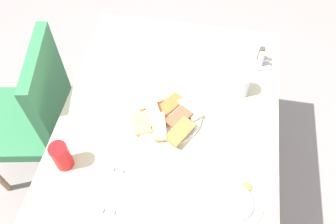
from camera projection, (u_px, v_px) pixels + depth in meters
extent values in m
plane|color=gray|center=(169.00, 186.00, 2.02)|extent=(6.00, 6.00, 0.00)
cube|color=beige|center=(169.00, 118.00, 1.43)|extent=(1.12, 0.88, 0.02)
cylinder|color=#4C435B|center=(250.00, 90.00, 1.97)|extent=(0.04, 0.04, 0.70)
cylinder|color=#4C435B|center=(120.00, 73.00, 2.04)|extent=(0.04, 0.04, 0.70)
cube|color=#307748|center=(26.00, 123.00, 1.78)|extent=(0.49, 0.49, 0.06)
cube|color=#307748|center=(48.00, 91.00, 1.57)|extent=(0.40, 0.12, 0.46)
cylinder|color=#947053|center=(13.00, 116.00, 2.07)|extent=(0.03, 0.03, 0.37)
cylinder|color=#947053|center=(77.00, 115.00, 2.07)|extent=(0.03, 0.03, 0.37)
cylinder|color=#947053|center=(67.00, 174.00, 1.85)|extent=(0.03, 0.03, 0.37)
cylinder|color=white|center=(166.00, 116.00, 1.41)|extent=(0.29, 0.29, 0.01)
cube|color=#CC5638|center=(179.00, 118.00, 1.38)|extent=(0.12, 0.11, 0.01)
cube|color=#E0D889|center=(153.00, 113.00, 1.38)|extent=(0.13, 0.09, 0.02)
cube|color=beige|center=(190.00, 109.00, 1.41)|extent=(0.12, 0.11, 0.01)
cube|color=orange|center=(169.00, 105.00, 1.43)|extent=(0.14, 0.12, 0.01)
cube|color=#EAA975|center=(151.00, 101.00, 1.44)|extent=(0.11, 0.13, 0.01)
cube|color=#EABA76|center=(159.00, 126.00, 1.35)|extent=(0.13, 0.08, 0.01)
cube|color=#E8A660|center=(142.00, 123.00, 1.37)|extent=(0.12, 0.10, 0.01)
cube|color=olive|center=(180.00, 132.00, 1.34)|extent=(0.14, 0.12, 0.01)
cylinder|color=white|center=(233.00, 202.00, 1.21)|extent=(0.21, 0.21, 0.01)
ellipsoid|color=white|center=(234.00, 200.00, 1.19)|extent=(0.19, 0.19, 0.05)
sphere|color=yellow|center=(247.00, 187.00, 1.22)|extent=(0.03, 0.03, 0.03)
cylinder|color=red|center=(61.00, 156.00, 1.25)|extent=(0.09, 0.09, 0.12)
cylinder|color=silver|center=(241.00, 84.00, 1.45)|extent=(0.07, 0.07, 0.10)
cube|color=white|center=(112.00, 190.00, 1.23)|extent=(0.15, 0.15, 0.00)
cube|color=silver|center=(117.00, 191.00, 1.23)|extent=(0.17, 0.02, 0.00)
cube|color=silver|center=(107.00, 189.00, 1.23)|extent=(0.18, 0.02, 0.00)
cube|color=#B2B2B7|center=(259.00, 63.00, 1.57)|extent=(0.11, 0.11, 0.01)
cylinder|color=white|center=(261.00, 59.00, 1.53)|extent=(0.03, 0.03, 0.07)
cylinder|color=#4C4538|center=(261.00, 54.00, 1.55)|extent=(0.03, 0.03, 0.07)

